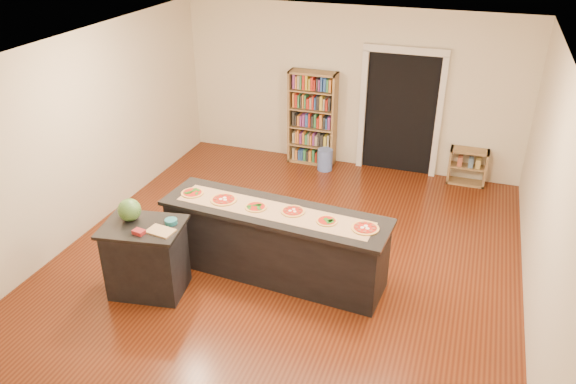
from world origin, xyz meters
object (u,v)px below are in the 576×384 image
(kitchen_island, at_px, (275,243))
(waste_bin, at_px, (325,160))
(bookshelf, at_px, (312,118))
(side_counter, at_px, (147,258))
(watermelon, at_px, (129,210))
(low_shelf, at_px, (468,167))

(kitchen_island, bearing_deg, waste_bin, 98.76)
(bookshelf, bearing_deg, side_counter, -100.00)
(side_counter, height_order, watermelon, watermelon)
(side_counter, bearing_deg, low_shelf, 41.74)
(side_counter, relative_size, watermelon, 3.44)
(bookshelf, distance_m, waste_bin, 0.77)
(waste_bin, distance_m, watermelon, 4.31)
(side_counter, xyz_separation_m, low_shelf, (3.51, 4.35, -0.16))
(kitchen_island, height_order, bookshelf, bookshelf)
(bookshelf, xyz_separation_m, low_shelf, (2.74, 0.02, -0.54))
(watermelon, bearing_deg, bookshelf, 77.29)
(low_shelf, height_order, waste_bin, low_shelf)
(waste_bin, bearing_deg, kitchen_island, -85.51)
(kitchen_island, bearing_deg, low_shelf, 62.71)
(kitchen_island, bearing_deg, side_counter, -144.23)
(bookshelf, relative_size, waste_bin, 4.36)
(bookshelf, bearing_deg, watermelon, -102.71)
(watermelon, bearing_deg, waste_bin, 72.30)
(low_shelf, relative_size, waste_bin, 1.60)
(kitchen_island, distance_m, bookshelf, 3.57)
(side_counter, distance_m, waste_bin, 4.24)
(side_counter, height_order, bookshelf, bookshelf)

